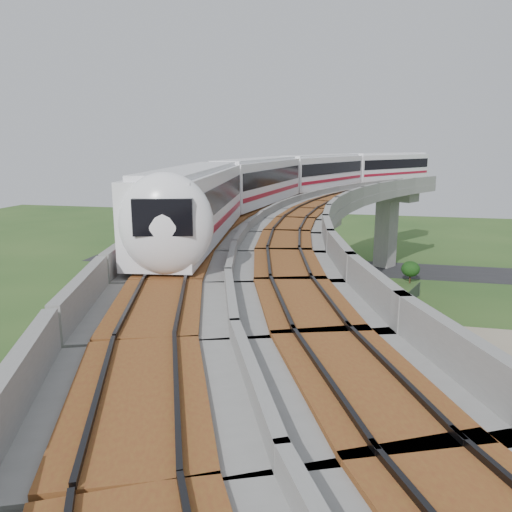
% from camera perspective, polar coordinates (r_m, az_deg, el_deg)
% --- Properties ---
extents(ground, '(160.00, 160.00, 0.00)m').
position_cam_1_polar(ground, '(35.82, 0.76, -12.32)').
color(ground, '#274B1E').
rests_on(ground, ground).
extents(dirt_lot, '(18.00, 26.00, 0.04)m').
position_cam_1_polar(dirt_lot, '(34.20, 24.46, -14.76)').
color(dirt_lot, gray).
rests_on(dirt_lot, ground).
extents(asphalt_road, '(60.00, 8.00, 0.03)m').
position_cam_1_polar(asphalt_road, '(63.96, 6.28, -1.10)').
color(asphalt_road, '#232326').
rests_on(asphalt_road, ground).
extents(viaduct, '(19.58, 73.98, 11.40)m').
position_cam_1_polar(viaduct, '(32.49, 7.46, 1.78)').
color(viaduct, '#99968E').
rests_on(viaduct, ground).
extents(metro_train, '(18.58, 59.74, 3.64)m').
position_cam_1_polar(metro_train, '(45.43, 6.61, 9.02)').
color(metro_train, white).
rests_on(metro_train, ground).
extents(fence, '(3.87, 38.73, 1.50)m').
position_cam_1_polar(fence, '(35.03, 16.95, -12.15)').
color(fence, '#2D382D').
rests_on(fence, ground).
extents(tree_0, '(2.02, 2.02, 2.49)m').
position_cam_1_polar(tree_0, '(57.86, 17.25, -1.42)').
color(tree_0, '#382314').
rests_on(tree_0, ground).
extents(tree_1, '(2.11, 2.11, 2.93)m').
position_cam_1_polar(tree_1, '(47.10, 14.70, -3.92)').
color(tree_1, '#382314').
rests_on(tree_1, ground).
extents(tree_2, '(2.05, 2.05, 2.88)m').
position_cam_1_polar(tree_2, '(41.70, 13.52, -6.05)').
color(tree_2, '#382314').
rests_on(tree_2, ground).
extents(tree_3, '(2.62, 2.62, 3.22)m').
position_cam_1_polar(tree_3, '(32.02, 11.11, -11.57)').
color(tree_3, '#382314').
rests_on(tree_3, ground).
extents(tree_4, '(2.35, 2.35, 3.01)m').
position_cam_1_polar(tree_4, '(27.37, 13.16, -16.33)').
color(tree_4, '#382314').
rests_on(tree_4, ground).
extents(car_white, '(2.83, 3.73, 1.18)m').
position_cam_1_polar(car_white, '(29.56, 23.16, -17.79)').
color(car_white, silver).
rests_on(car_white, dirt_lot).
extents(car_dark, '(3.77, 3.00, 1.02)m').
position_cam_1_polar(car_dark, '(38.33, 24.12, -10.85)').
color(car_dark, black).
rests_on(car_dark, dirt_lot).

